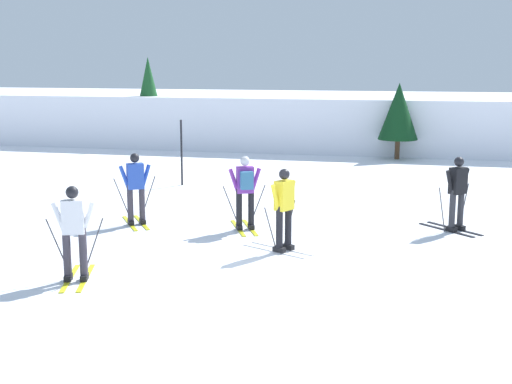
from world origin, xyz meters
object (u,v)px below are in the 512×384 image
object	(u,v)px
skier_yellow	(284,208)
skier_black	(457,192)
conifer_far_left	(399,111)
skier_white	(74,231)
trail_marker_pole	(182,153)
conifer_far_right	(149,94)
skier_blue	(136,187)
skier_purple	(245,189)

from	to	relation	value
skier_yellow	skier_black	bearing A→B (deg)	36.40
conifer_far_left	skier_white	bearing A→B (deg)	-106.61
skier_yellow	trail_marker_pole	bearing A→B (deg)	123.62
trail_marker_pole	conifer_far_right	distance (m)	9.97
skier_blue	skier_purple	xyz separation A→B (m)	(2.64, 0.07, 0.04)
conifer_far_right	skier_black	bearing A→B (deg)	-45.97
skier_yellow	skier_black	distance (m)	4.35
skier_purple	skier_blue	bearing A→B (deg)	-178.52
skier_blue	skier_purple	distance (m)	2.64
skier_black	conifer_far_left	distance (m)	11.78
skier_purple	conifer_far_left	xyz separation A→B (m)	(3.04, 12.62, 0.92)
skier_blue	skier_yellow	distance (m)	4.12
skier_white	skier_purple	bearing A→B (deg)	64.96
skier_purple	trail_marker_pole	xyz separation A→B (m)	(-3.33, 5.22, 0.06)
skier_white	conifer_far_right	distance (m)	19.27
skier_blue	skier_white	xyz separation A→B (m)	(0.63, -4.24, -0.00)
skier_blue	trail_marker_pole	bearing A→B (deg)	97.43
skier_purple	skier_black	bearing A→B (deg)	12.00
skier_white	trail_marker_pole	size ratio (longest dim) A/B	0.84
conifer_far_left	conifer_far_right	bearing A→B (deg)	172.82
conifer_far_left	trail_marker_pole	bearing A→B (deg)	-130.71
skier_black	conifer_far_right	distance (m)	18.14
conifer_far_left	skier_blue	bearing A→B (deg)	-114.11
skier_blue	conifer_far_left	xyz separation A→B (m)	(5.68, 12.69, 0.96)
skier_yellow	trail_marker_pole	world-z (taller)	trail_marker_pole
skier_black	trail_marker_pole	world-z (taller)	trail_marker_pole
skier_yellow	conifer_far_left	size ratio (longest dim) A/B	0.57
skier_black	skier_white	size ratio (longest dim) A/B	1.00
skier_purple	conifer_far_right	world-z (taller)	conifer_far_right
skier_black	conifer_far_left	xyz separation A→B (m)	(-1.66, 11.62, 0.96)
skier_blue	skier_black	bearing A→B (deg)	8.26
skier_black	trail_marker_pole	xyz separation A→B (m)	(-8.03, 4.22, 0.10)
skier_black	skier_purple	bearing A→B (deg)	-168.00
skier_black	conifer_far_right	world-z (taller)	conifer_far_right
skier_white	conifer_far_right	bearing A→B (deg)	107.76
skier_white	skier_blue	bearing A→B (deg)	98.47
skier_yellow	skier_white	world-z (taller)	same
skier_blue	conifer_far_left	bearing A→B (deg)	65.89
skier_yellow	skier_white	xyz separation A→B (m)	(-3.20, -2.72, 0.00)
trail_marker_pole	conifer_far_left	xyz separation A→B (m)	(6.37, 7.40, 0.86)
conifer_far_left	conifer_far_right	size ratio (longest dim) A/B	0.75
skier_purple	trail_marker_pole	size ratio (longest dim) A/B	0.84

